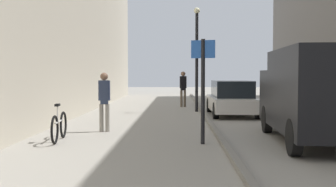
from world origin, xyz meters
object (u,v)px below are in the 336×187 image
delivery_van (314,93)px  street_sign_post (203,82)px  pedestrian_main_foreground (183,87)px  lamp_post (197,52)px  bicycle_leaning (59,126)px  pedestrian_mid_block (104,98)px  parked_car (232,98)px

delivery_van → street_sign_post: size_ratio=1.99×
delivery_van → street_sign_post: street_sign_post is taller
pedestrian_main_foreground → lamp_post: 3.20m
bicycle_leaning → lamp_post: bearing=60.5°
delivery_van → street_sign_post: bearing=-173.5°
lamp_post → bicycle_leaning: size_ratio=2.69×
delivery_van → pedestrian_mid_block: bearing=164.2°
pedestrian_main_foreground → parked_car: bearing=-80.5°
pedestrian_mid_block → parked_car: size_ratio=0.42×
parked_car → street_sign_post: 7.40m
pedestrian_mid_block → bicycle_leaning: 2.04m
street_sign_post → bicycle_leaning: size_ratio=1.47×
pedestrian_mid_block → parked_car: pedestrian_mid_block is taller
parked_car → bicycle_leaning: parked_car is taller
street_sign_post → delivery_van: bearing=-160.7°
street_sign_post → bicycle_leaning: (-3.70, 0.37, -1.16)m
delivery_van → pedestrian_main_foreground: bearing=108.6°
pedestrian_main_foreground → delivery_van: bearing=-90.0°
pedestrian_mid_block → street_sign_post: size_ratio=0.68×
pedestrian_main_foreground → parked_car: size_ratio=0.44×
street_sign_post → bicycle_leaning: street_sign_post is taller
delivery_van → lamp_post: bearing=109.6°
pedestrian_mid_block → lamp_post: lamp_post is taller
delivery_van → parked_car: 7.11m
pedestrian_mid_block → lamp_post: bearing=56.6°
lamp_post → bicycle_leaning: 9.55m
pedestrian_main_foreground → bicycle_leaning: bearing=-122.5°
delivery_van → bicycle_leaning: delivery_van is taller
street_sign_post → parked_car: bearing=-87.2°
lamp_post → pedestrian_main_foreground: bearing=102.3°
parked_car → street_sign_post: bearing=-103.7°
parked_car → delivery_van: bearing=-81.4°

